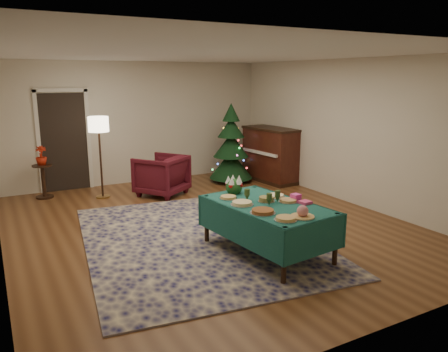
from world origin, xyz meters
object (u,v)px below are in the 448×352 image
piano (271,155)px  gift_box (296,197)px  floor_lamp (99,129)px  side_table (43,182)px  buffet_table (267,214)px  armchair (161,173)px  christmas_tree (231,147)px  potted_plant (41,160)px

piano → gift_box: bearing=-119.9°
floor_lamp → side_table: (-1.03, 0.52, -1.04)m
gift_box → piano: (2.06, 3.58, -0.15)m
side_table → buffet_table: bearing=-62.7°
gift_box → armchair: (-0.59, 3.62, -0.30)m
buffet_table → floor_lamp: size_ratio=1.19×
armchair → piano: piano is taller
floor_lamp → christmas_tree: christmas_tree is taller
gift_box → floor_lamp: floor_lamp is taller
buffet_table → christmas_tree: christmas_tree is taller
potted_plant → christmas_tree: (3.96, -0.56, 0.03)m
side_table → potted_plant: 0.45m
floor_lamp → potted_plant: bearing=153.0°
buffet_table → gift_box: bearing=-7.0°
buffet_table → armchair: armchair is taller
side_table → gift_box: bearing=-58.8°
floor_lamp → gift_box: bearing=-66.8°
floor_lamp → side_table: 1.56m
floor_lamp → christmas_tree: (2.93, -0.04, -0.56)m
side_table → piano: size_ratio=0.45×
christmas_tree → buffet_table: bearing=-113.0°
armchair → christmas_tree: size_ratio=0.50×
gift_box → christmas_tree: bearing=72.8°
armchair → side_table: bearing=-57.7°
side_table → christmas_tree: size_ratio=0.37×
buffet_table → side_table: 5.03m
armchair → side_table: size_ratio=1.34×
buffet_table → side_table: (-2.31, 4.47, -0.24)m
armchair → gift_box: bearing=64.4°
gift_box → piano: piano is taller
armchair → floor_lamp: 1.49m
potted_plant → christmas_tree: christmas_tree is taller
buffet_table → side_table: bearing=117.3°
buffet_table → christmas_tree: size_ratio=1.07×
floor_lamp → piano: size_ratio=1.09×
gift_box → armchair: size_ratio=0.12×
buffet_table → piano: (2.49, 3.53, 0.04)m
buffet_table → floor_lamp: 4.22m
side_table → potted_plant: size_ratio=1.81×
gift_box → side_table: size_ratio=0.17×
buffet_table → potted_plant: 5.03m
piano → side_table: bearing=168.9°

